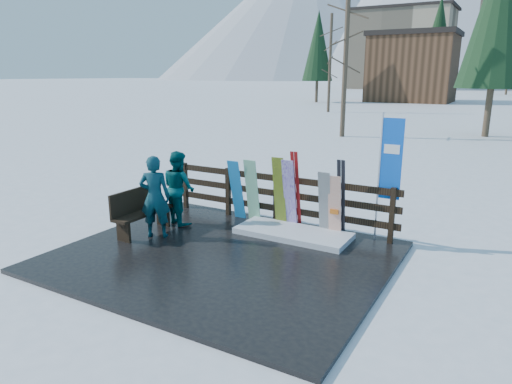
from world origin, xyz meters
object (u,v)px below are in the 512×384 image
Objects in this scene: snowboard_0 at (237,190)px; person_front at (155,197)px; rental_flag at (388,164)px; snowboard_3 at (289,195)px; bench at (141,209)px; snowboard_4 at (325,204)px; snowboard_1 at (252,191)px; snowboard_2 at (279,192)px; person_back at (179,188)px; snowboard_5 at (335,206)px.

person_front reaches higher than snowboard_0.
snowboard_0 is 0.56× the size of rental_flag.
bench is at bearing -145.83° from snowboard_3.
bench is at bearing -152.58° from snowboard_4.
snowboard_0 is at bearing -175.41° from rental_flag.
snowboard_1 is 2.22m from person_front.
snowboard_3 is at bearing -172.32° from rental_flag.
person_back is at bearing -157.48° from snowboard_2.
bench is 0.93× the size of snowboard_2.
person_back is (0.30, 0.92, 0.32)m from bench.
rental_flag is at bearing -142.57° from person_back.
snowboard_2 is at bearing 180.00° from snowboard_3.
snowboard_2 is at bearing -173.15° from rental_flag.
snowboard_1 is 1.76m from snowboard_4.
snowboard_4 is (0.82, 0.00, -0.09)m from snowboard_3.
person_front is 1.03× the size of person_back.
person_front is at bearing -140.28° from snowboard_3.
rental_flag reaches higher than person_front.
rental_flag is at bearing 6.85° from snowboard_2.
snowboard_3 is 0.61× the size of rental_flag.
snowboard_2 is 0.97× the size of person_back.
person_back is at bearing -164.59° from snowboard_4.
person_front is (0.45, -0.03, 0.35)m from bench.
snowboard_3 reaches higher than snowboard_5.
snowboard_2 reaches higher than snowboard_0.
rental_flag is (1.19, 0.27, 0.92)m from snowboard_4.
snowboard_3 is at bearing -136.91° from person_back.
person_back is at bearing -165.55° from snowboard_5.
rental_flag reaches higher than snowboard_4.
person_front is at bearing -136.92° from snowboard_2.
bench is at bearing -154.01° from snowboard_5.
person_front is (-3.01, -1.83, 0.17)m from snowboard_4.
rental_flag is at bearing 177.83° from person_front.
snowboard_3 is at bearing 34.17° from bench.
snowboard_1 is at bearing 180.00° from snowboard_3.
snowboard_2 is at bearing 0.00° from snowboard_1.
rental_flag reaches higher than snowboard_5.
snowboard_2 is at bearing -0.00° from snowboard_0.
snowboard_2 is 1.29m from snowboard_5.
snowboard_4 is 1.05× the size of snowboard_5.
snowboard_3 is (0.25, 0.00, -0.02)m from snowboard_2.
person_back is (-4.35, -1.14, -0.77)m from rental_flag.
bench is at bearing 94.96° from person_back.
snowboard_5 is (1.04, 0.00, -0.12)m from snowboard_3.
person_front reaches higher than person_back.
snowboard_1 is 0.94× the size of snowboard_3.
rental_flag is 4.56m from person_back.
person_back reaches higher than snowboard_5.
bench is 0.95× the size of snowboard_3.
snowboard_4 is at bearing 0.00° from snowboard_2.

